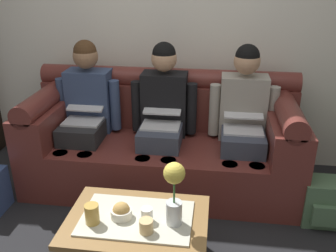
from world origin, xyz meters
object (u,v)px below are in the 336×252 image
(backpack_right, at_px, (326,203))
(person_right, at_px, (243,116))
(person_left, at_px, (86,108))
(snack_bowl, at_px, (121,212))
(cup_near_left, at_px, (147,215))
(person_middle, at_px, (163,112))
(cup_far_center, at_px, (146,226))
(flower_vase, at_px, (174,190))
(cup_near_right, at_px, (92,214))
(coffee_table, at_px, (137,225))
(couch, at_px, (163,143))

(backpack_right, bearing_deg, person_right, 145.36)
(person_left, bearing_deg, person_right, -0.00)
(snack_bowl, distance_m, cup_near_left, 0.16)
(person_middle, height_order, snack_bowl, person_middle)
(person_left, relative_size, cup_far_center, 15.11)
(snack_bowl, bearing_deg, person_left, 118.12)
(person_right, height_order, snack_bowl, person_right)
(cup_far_center, bearing_deg, flower_vase, 34.81)
(person_left, height_order, cup_near_right, person_left)
(cup_near_right, relative_size, cup_far_center, 1.51)
(person_middle, distance_m, backpack_right, 1.43)
(person_right, relative_size, coffee_table, 1.43)
(person_left, bearing_deg, cup_near_right, -69.94)
(person_right, height_order, cup_near_right, person_right)
(snack_bowl, height_order, cup_far_center, snack_bowl)
(coffee_table, xyz_separation_m, snack_bowl, (-0.09, -0.01, 0.10))
(snack_bowl, relative_size, cup_far_center, 1.59)
(person_right, bearing_deg, person_left, 180.00)
(flower_vase, relative_size, cup_far_center, 4.92)
(cup_near_left, distance_m, cup_far_center, 0.10)
(backpack_right, bearing_deg, person_middle, 161.57)
(couch, height_order, flower_vase, couch)
(couch, bearing_deg, snack_bowl, -94.76)
(backpack_right, bearing_deg, flower_vase, -147.98)
(coffee_table, bearing_deg, person_right, 58.01)
(person_right, xyz_separation_m, cup_near_left, (-0.60, -1.09, -0.23))
(person_right, height_order, backpack_right, person_right)
(flower_vase, bearing_deg, cup_near_left, -179.66)
(couch, height_order, snack_bowl, couch)
(couch, height_order, backpack_right, couch)
(couch, distance_m, cup_near_right, 1.18)
(person_left, relative_size, cup_near_left, 14.33)
(cup_near_left, height_order, backpack_right, cup_near_left)
(snack_bowl, xyz_separation_m, backpack_right, (1.37, 0.65, -0.25))
(snack_bowl, distance_m, cup_far_center, 0.21)
(snack_bowl, height_order, backpack_right, snack_bowl)
(cup_far_center, distance_m, backpack_right, 1.44)
(coffee_table, relative_size, backpack_right, 2.44)
(person_left, relative_size, person_right, 1.00)
(coffee_table, bearing_deg, backpack_right, 26.37)
(cup_near_right, bearing_deg, cup_near_left, 11.02)
(snack_bowl, height_order, cup_near_right, cup_near_right)
(cup_near_left, xyz_separation_m, cup_far_center, (0.02, -0.10, -0.00))
(person_middle, relative_size, coffee_table, 1.43)
(person_left, xyz_separation_m, coffee_table, (0.66, -1.06, -0.33))
(person_right, bearing_deg, snack_bowl, -125.05)
(person_left, relative_size, backpack_right, 3.50)
(person_left, distance_m, person_middle, 0.66)
(person_middle, relative_size, cup_far_center, 15.11)
(coffee_table, bearing_deg, cup_far_center, -56.21)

